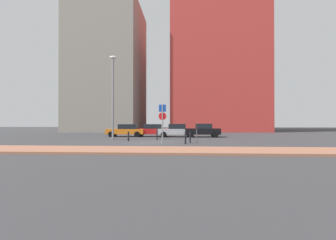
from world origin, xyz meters
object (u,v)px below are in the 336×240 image
(traffic_bollard_near, at_px, (190,137))
(street_lamp, at_px, (113,91))
(parking_meter, at_px, (197,132))
(traffic_bollard_mid, at_px, (185,138))
(parking_sign_post, at_px, (162,119))
(parked_car_black, at_px, (203,130))
(traffic_bollard_edge, at_px, (157,134))
(traffic_bollard_far, at_px, (128,136))
(parked_car_orange, at_px, (126,130))
(parked_car_red, at_px, (153,130))
(parked_car_silver, at_px, (177,130))

(traffic_bollard_near, bearing_deg, street_lamp, 158.18)
(parking_meter, relative_size, traffic_bollard_mid, 1.56)
(parking_sign_post, relative_size, parking_meter, 2.23)
(street_lamp, bearing_deg, parked_car_black, 27.49)
(parked_car_black, xyz_separation_m, traffic_bollard_edge, (-4.71, -4.57, -0.26))
(traffic_bollard_near, height_order, traffic_bollard_far, traffic_bollard_near)
(traffic_bollard_mid, bearing_deg, traffic_bollard_near, 73.37)
(traffic_bollard_far, bearing_deg, street_lamp, 139.45)
(parked_car_black, xyz_separation_m, traffic_bollard_mid, (-2.05, -8.94, -0.33))
(parked_car_orange, relative_size, traffic_bollard_mid, 4.95)
(parked_car_red, distance_m, parking_sign_post, 9.85)
(parked_car_black, bearing_deg, parked_car_silver, 178.08)
(traffic_bollard_far, xyz_separation_m, traffic_bollard_edge, (2.39, 1.71, 0.08))
(parked_car_orange, relative_size, parking_meter, 3.17)
(parked_car_silver, xyz_separation_m, parking_sign_post, (-0.87, -9.11, 1.19))
(parked_car_red, relative_size, traffic_bollard_mid, 4.67)
(parking_sign_post, bearing_deg, traffic_bollard_mid, 2.16)
(parked_car_silver, height_order, traffic_bollard_edge, parked_car_silver)
(parked_car_black, relative_size, parking_sign_post, 1.28)
(parked_car_black, relative_size, traffic_bollard_near, 4.25)
(traffic_bollard_near, height_order, traffic_bollard_edge, traffic_bollard_edge)
(street_lamp, xyz_separation_m, traffic_bollard_far, (1.88, -1.61, -4.27))
(traffic_bollard_near, bearing_deg, traffic_bollard_edge, 135.22)
(parking_sign_post, bearing_deg, traffic_bollard_edge, 101.28)
(parked_car_orange, xyz_separation_m, parking_sign_post, (5.00, -9.23, 1.19))
(parked_car_silver, relative_size, traffic_bollard_near, 4.80)
(traffic_bollard_near, height_order, traffic_bollard_mid, traffic_bollard_near)
(traffic_bollard_mid, bearing_deg, street_lamp, 148.42)
(parked_car_red, xyz_separation_m, parked_car_black, (5.79, -0.57, 0.01))
(parked_car_silver, xyz_separation_m, traffic_bollard_mid, (0.91, -9.04, -0.31))
(parking_sign_post, relative_size, traffic_bollard_mid, 3.47)
(parked_car_orange, xyz_separation_m, traffic_bollard_far, (1.72, -6.50, -0.32))
(parking_meter, distance_m, street_lamp, 9.09)
(street_lamp, xyz_separation_m, traffic_bollard_edge, (4.27, 0.10, -4.19))
(traffic_bollard_far, bearing_deg, traffic_bollard_near, -13.68)
(parked_car_red, height_order, parked_car_silver, parked_car_silver)
(parked_car_black, height_order, traffic_bollard_near, parked_car_black)
(parked_car_silver, distance_m, traffic_bollard_far, 7.62)
(parked_car_red, xyz_separation_m, traffic_bollard_far, (-1.32, -6.85, -0.33))
(parking_sign_post, distance_m, traffic_bollard_edge, 4.75)
(traffic_bollard_far, bearing_deg, parked_car_silver, 56.98)
(parked_car_black, bearing_deg, parked_car_orange, 178.59)
(traffic_bollard_near, xyz_separation_m, traffic_bollard_edge, (-3.06, 3.04, 0.05))
(parked_car_red, distance_m, traffic_bollard_near, 9.17)
(parking_sign_post, xyz_separation_m, traffic_bollard_edge, (-0.89, 4.44, -1.43))
(parking_meter, xyz_separation_m, traffic_bollard_near, (-0.57, -0.56, -0.44))
(parked_car_silver, distance_m, street_lamp, 8.64)
(parking_sign_post, height_order, street_lamp, street_lamp)
(street_lamp, relative_size, traffic_bollard_mid, 9.13)
(parked_car_red, relative_size, parking_meter, 2.99)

